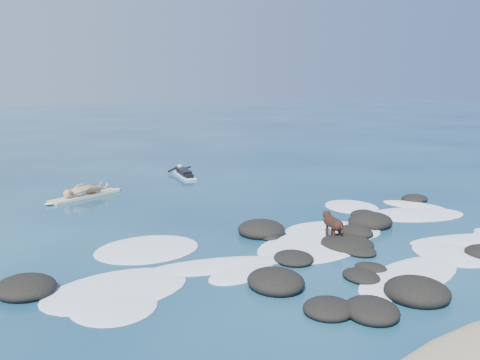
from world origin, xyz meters
TOP-DOWN VIEW (x-y plane):
  - ground at (0.00, 0.00)m, footprint 160.00×160.00m
  - reef_rocks at (0.12, -1.77)m, footprint 15.02×7.56m
  - breaking_foam at (0.90, -1.11)m, footprint 14.44×8.06m
  - standing_surfer_rig at (-3.15, 8.02)m, footprint 3.26×1.64m
  - paddling_surfer_rig at (1.86, 10.12)m, footprint 1.17×2.51m
  - dog at (1.19, -0.85)m, footprint 0.53×1.21m

SIDE VIEW (x-z plane):
  - ground at x=0.00m, z-range 0.00..0.00m
  - breaking_foam at x=0.90m, z-range -0.05..0.07m
  - reef_rocks at x=0.12m, z-range -0.17..0.38m
  - paddling_surfer_rig at x=1.86m, z-range -0.07..0.36m
  - dog at x=1.19m, z-range 0.13..0.91m
  - standing_surfer_rig at x=-3.15m, z-range -0.20..1.74m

